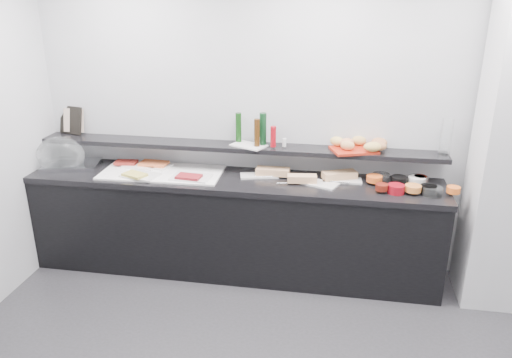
% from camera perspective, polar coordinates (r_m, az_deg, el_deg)
% --- Properties ---
extents(back_wall, '(5.00, 0.02, 2.70)m').
position_cam_1_polar(back_wall, '(4.40, 7.06, 6.43)').
color(back_wall, '#B5B8BC').
rests_on(back_wall, ground).
extents(buffet_cabinet, '(3.60, 0.60, 0.85)m').
position_cam_1_polar(buffet_cabinet, '(4.52, -2.59, -5.52)').
color(buffet_cabinet, black).
rests_on(buffet_cabinet, ground).
extents(counter_top, '(3.62, 0.62, 0.05)m').
position_cam_1_polar(counter_top, '(4.34, -2.69, -0.19)').
color(counter_top, black).
rests_on(counter_top, buffet_cabinet).
extents(wall_shelf, '(3.60, 0.25, 0.04)m').
position_cam_1_polar(wall_shelf, '(4.42, -2.26, 3.70)').
color(wall_shelf, black).
rests_on(wall_shelf, back_wall).
extents(cloche_base, '(0.55, 0.43, 0.04)m').
position_cam_1_polar(cloche_base, '(4.91, -20.32, 1.55)').
color(cloche_base, '#AFB1B6').
rests_on(cloche_base, counter_top).
extents(cloche_dome, '(0.49, 0.38, 0.34)m').
position_cam_1_polar(cloche_dome, '(4.87, -21.42, 2.58)').
color(cloche_dome, white).
rests_on(cloche_dome, cloche_base).
extents(linen_runner, '(1.08, 0.53, 0.01)m').
position_cam_1_polar(linen_runner, '(4.52, -10.68, 0.75)').
color(linen_runner, white).
rests_on(linen_runner, counter_top).
extents(platter_meat_a, '(0.33, 0.23, 0.01)m').
position_cam_1_polar(platter_meat_a, '(4.69, -13.00, 1.51)').
color(platter_meat_a, white).
rests_on(platter_meat_a, linen_runner).
extents(food_meat_a, '(0.21, 0.14, 0.02)m').
position_cam_1_polar(food_meat_a, '(4.75, -14.64, 1.85)').
color(food_meat_a, maroon).
rests_on(food_meat_a, platter_meat_a).
extents(platter_salmon, '(0.32, 0.25, 0.01)m').
position_cam_1_polar(platter_salmon, '(4.67, -11.41, 1.53)').
color(platter_salmon, white).
rests_on(platter_salmon, linen_runner).
extents(food_salmon, '(0.26, 0.17, 0.02)m').
position_cam_1_polar(food_salmon, '(4.66, -11.61, 1.75)').
color(food_salmon, orange).
rests_on(food_salmon, platter_salmon).
extents(platter_cheese, '(0.35, 0.27, 0.01)m').
position_cam_1_polar(platter_cheese, '(4.44, -13.10, 0.42)').
color(platter_cheese, white).
rests_on(platter_cheese, linen_runner).
extents(food_cheese, '(0.23, 0.19, 0.02)m').
position_cam_1_polar(food_cheese, '(4.41, -13.70, 0.48)').
color(food_cheese, '#D0C051').
rests_on(food_cheese, platter_cheese).
extents(platter_meat_b, '(0.35, 0.24, 0.01)m').
position_cam_1_polar(platter_meat_b, '(4.32, -7.44, 0.21)').
color(platter_meat_b, white).
rests_on(platter_meat_b, linen_runner).
extents(food_meat_b, '(0.22, 0.15, 0.02)m').
position_cam_1_polar(food_meat_b, '(4.28, -7.69, 0.27)').
color(food_meat_b, maroon).
rests_on(food_meat_b, platter_meat_b).
extents(sandwich_plate_left, '(0.35, 0.22, 0.01)m').
position_cam_1_polar(sandwich_plate_left, '(4.36, 0.37, 0.40)').
color(sandwich_plate_left, silver).
rests_on(sandwich_plate_left, counter_top).
extents(sandwich_food_left, '(0.29, 0.11, 0.06)m').
position_cam_1_polar(sandwich_food_left, '(4.36, 1.94, 0.88)').
color(sandwich_food_left, tan).
rests_on(sandwich_food_left, sandwich_plate_left).
extents(tongs_left, '(0.16, 0.04, 0.01)m').
position_cam_1_polar(tongs_left, '(4.31, 0.91, 0.29)').
color(tongs_left, '#B4B6BB').
rests_on(tongs_left, sandwich_plate_left).
extents(sandwich_plate_mid, '(0.41, 0.29, 0.01)m').
position_cam_1_polar(sandwich_plate_mid, '(4.23, 6.78, -0.43)').
color(sandwich_plate_mid, silver).
rests_on(sandwich_plate_mid, counter_top).
extents(sandwich_food_mid, '(0.25, 0.12, 0.06)m').
position_cam_1_polar(sandwich_food_mid, '(4.21, 5.28, 0.05)').
color(sandwich_food_mid, tan).
rests_on(sandwich_food_mid, sandwich_plate_mid).
extents(tongs_mid, '(0.16, 0.04, 0.01)m').
position_cam_1_polar(tongs_mid, '(4.17, 3.48, -0.47)').
color(tongs_mid, silver).
rests_on(tongs_mid, sandwich_plate_mid).
extents(sandwich_plate_right, '(0.34, 0.16, 0.01)m').
position_cam_1_polar(sandwich_plate_right, '(4.32, 9.80, -0.15)').
color(sandwich_plate_right, silver).
rests_on(sandwich_plate_right, counter_top).
extents(sandwich_food_right, '(0.31, 0.22, 0.06)m').
position_cam_1_polar(sandwich_food_right, '(4.33, 9.52, 0.46)').
color(sandwich_food_right, tan).
rests_on(sandwich_food_right, sandwich_plate_right).
extents(tongs_right, '(0.16, 0.02, 0.01)m').
position_cam_1_polar(tongs_right, '(4.25, 9.58, -0.33)').
color(tongs_right, '#B2B5B9').
rests_on(tongs_right, sandwich_plate_right).
extents(bowl_glass_fruit, '(0.15, 0.15, 0.07)m').
position_cam_1_polar(bowl_glass_fruit, '(4.37, 14.09, 0.14)').
color(bowl_glass_fruit, white).
rests_on(bowl_glass_fruit, counter_top).
extents(fill_glass_fruit, '(0.16, 0.16, 0.05)m').
position_cam_1_polar(fill_glass_fruit, '(4.30, 13.37, 0.05)').
color(fill_glass_fruit, orange).
rests_on(fill_glass_fruit, bowl_glass_fruit).
extents(bowl_black_jam, '(0.16, 0.16, 0.07)m').
position_cam_1_polar(bowl_black_jam, '(4.34, 16.04, -0.18)').
color(bowl_black_jam, black).
rests_on(bowl_black_jam, counter_top).
extents(fill_black_jam, '(0.11, 0.11, 0.05)m').
position_cam_1_polar(fill_black_jam, '(4.40, 18.26, 0.02)').
color(fill_black_jam, '#59160C').
rests_on(fill_black_jam, bowl_black_jam).
extents(bowl_glass_cream, '(0.22, 0.22, 0.07)m').
position_cam_1_polar(bowl_glass_cream, '(4.39, 18.04, -0.16)').
color(bowl_glass_cream, white).
rests_on(bowl_glass_cream, counter_top).
extents(fill_glass_cream, '(0.16, 0.16, 0.05)m').
position_cam_1_polar(fill_glass_cream, '(4.37, 17.91, -0.09)').
color(fill_glass_cream, white).
rests_on(fill_glass_cream, bowl_glass_cream).
extents(bowl_red_jam, '(0.17, 0.17, 0.07)m').
position_cam_1_polar(bowl_red_jam, '(4.15, 15.72, -1.10)').
color(bowl_red_jam, maroon).
rests_on(bowl_red_jam, counter_top).
extents(fill_red_jam, '(0.11, 0.11, 0.05)m').
position_cam_1_polar(fill_red_jam, '(4.13, 14.18, -0.90)').
color(fill_red_jam, '#5D160D').
rests_on(fill_red_jam, bowl_red_jam).
extents(bowl_glass_salmon, '(0.20, 0.20, 0.07)m').
position_cam_1_polar(bowl_glass_salmon, '(4.19, 19.54, -1.36)').
color(bowl_glass_salmon, silver).
rests_on(bowl_glass_salmon, counter_top).
extents(fill_glass_salmon, '(0.14, 0.14, 0.05)m').
position_cam_1_polar(fill_glass_salmon, '(4.17, 17.51, -1.01)').
color(fill_glass_salmon, orange).
rests_on(fill_glass_salmon, bowl_glass_salmon).
extents(bowl_black_fruit, '(0.17, 0.17, 0.07)m').
position_cam_1_polar(bowl_black_fruit, '(4.22, 19.10, -1.16)').
color(bowl_black_fruit, black).
rests_on(bowl_black_fruit, counter_top).
extents(fill_black_fruit, '(0.13, 0.13, 0.05)m').
position_cam_1_polar(fill_black_fruit, '(4.25, 21.64, -1.15)').
color(fill_black_fruit, orange).
rests_on(fill_black_fruit, bowl_black_fruit).
extents(framed_print, '(0.26, 0.14, 0.26)m').
position_cam_1_polar(framed_print, '(5.05, -20.40, 6.34)').
color(framed_print, black).
rests_on(framed_print, wall_shelf).
extents(print_art, '(0.21, 0.05, 0.22)m').
position_cam_1_polar(print_art, '(5.03, -20.11, 6.32)').
color(print_art, tan).
rests_on(print_art, framed_print).
extents(condiment_tray, '(0.35, 0.29, 0.01)m').
position_cam_1_polar(condiment_tray, '(4.37, -0.83, 3.85)').
color(condiment_tray, white).
rests_on(condiment_tray, wall_shelf).
extents(bottle_green_a, '(0.06, 0.06, 0.26)m').
position_cam_1_polar(bottle_green_a, '(4.43, -2.01, 5.92)').
color(bottle_green_a, '#113A0F').
rests_on(bottle_green_a, condiment_tray).
extents(bottle_brown, '(0.06, 0.06, 0.24)m').
position_cam_1_polar(bottle_brown, '(4.30, 0.11, 5.32)').
color(bottle_brown, '#3E240B').
rests_on(bottle_brown, condiment_tray).
extents(bottle_green_b, '(0.08, 0.08, 0.28)m').
position_cam_1_polar(bottle_green_b, '(4.34, 0.80, 5.75)').
color(bottle_green_b, '#0E3418').
rests_on(bottle_green_b, condiment_tray).
extents(bottle_hot, '(0.06, 0.06, 0.18)m').
position_cam_1_polar(bottle_hot, '(4.29, 1.98, 4.87)').
color(bottle_hot, '#9F0B15').
rests_on(bottle_hot, condiment_tray).
extents(shaker_salt, '(0.04, 0.04, 0.07)m').
position_cam_1_polar(shaker_salt, '(4.36, 0.26, 4.38)').
color(shaker_salt, white).
rests_on(shaker_salt, condiment_tray).
extents(shaker_pepper, '(0.05, 0.05, 0.07)m').
position_cam_1_polar(shaker_pepper, '(4.31, 3.25, 4.17)').
color(shaker_pepper, silver).
rests_on(shaker_pepper, condiment_tray).
extents(bread_tray, '(0.43, 0.37, 0.02)m').
position_cam_1_polar(bread_tray, '(4.31, 11.11, 3.27)').
color(bread_tray, '#AD2512').
rests_on(bread_tray, wall_shelf).
extents(bread_roll_nw, '(0.15, 0.12, 0.08)m').
position_cam_1_polar(bread_roll_nw, '(4.35, 9.27, 4.27)').
color(bread_roll_nw, '#D7B052').
rests_on(bread_roll_nw, bread_tray).
extents(bread_roll_n, '(0.13, 0.09, 0.08)m').
position_cam_1_polar(bread_roll_n, '(4.41, 11.68, 4.31)').
color(bread_roll_n, tan).
rests_on(bread_roll_n, bread_tray).
extents(bread_roll_ne, '(0.15, 0.12, 0.08)m').
position_cam_1_polar(bread_roll_ne, '(4.40, 13.92, 4.09)').
color(bread_roll_ne, '#B77346').
rests_on(bread_roll_ne, bread_tray).
extents(bread_roll_sw, '(0.13, 0.10, 0.08)m').
position_cam_1_polar(bread_roll_sw, '(4.25, 10.43, 3.79)').
color(bread_roll_sw, tan).
rests_on(bread_roll_sw, bread_tray).
extents(bread_roll_se, '(0.18, 0.14, 0.08)m').
position_cam_1_polar(bread_roll_se, '(4.25, 13.19, 3.60)').
color(bread_roll_se, gold).
rests_on(bread_roll_se, bread_tray).
extents(bread_roll_midw, '(0.15, 0.12, 0.08)m').
position_cam_1_polar(bread_roll_midw, '(4.32, 10.33, 4.09)').
color(bread_roll_midw, '#D78452').
rests_on(bread_roll_midw, bread_tray).
extents(bread_roll_mide, '(0.17, 0.13, 0.08)m').
position_cam_1_polar(bread_roll_mide, '(4.29, 13.71, 3.72)').
color(bread_roll_mide, '#AC6D41').
rests_on(bread_roll_mide, bread_tray).
extents(carafe, '(0.12, 0.12, 0.30)m').
position_cam_1_polar(carafe, '(4.39, 20.89, 4.52)').
color(carafe, white).
rests_on(carafe, wall_shelf).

